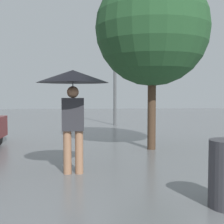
% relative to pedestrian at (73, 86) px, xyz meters
% --- Properties ---
extents(pedestrian, '(1.27, 1.27, 1.84)m').
position_rel_pedestrian_xyz_m(pedestrian, '(0.00, 0.00, 0.00)').
color(pedestrian, '#9E7051').
rests_on(pedestrian, ground_plane).
extents(tree, '(2.89, 2.89, 4.51)m').
position_rel_pedestrian_xyz_m(tree, '(1.93, 2.31, 1.51)').
color(tree, '#473323').
rests_on(tree, ground_plane).
extents(street_lamp, '(0.24, 0.24, 4.15)m').
position_rel_pedestrian_xyz_m(street_lamp, '(1.64, 8.68, 0.75)').
color(street_lamp, '#515456').
rests_on(street_lamp, ground_plane).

